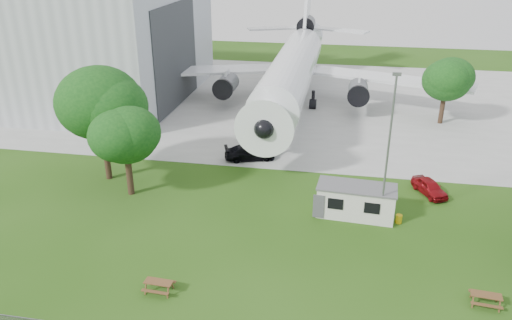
% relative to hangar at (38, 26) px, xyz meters
% --- Properties ---
extents(ground, '(160.00, 160.00, 0.00)m').
position_rel_hangar_xyz_m(ground, '(37.97, -36.00, -9.41)').
color(ground, '#385F1D').
extents(concrete_apron, '(120.00, 46.00, 0.03)m').
position_rel_hangar_xyz_m(concrete_apron, '(37.97, 2.00, -9.39)').
color(concrete_apron, '#B7B7B2').
rests_on(concrete_apron, ground).
extents(hangar, '(43.00, 31.00, 18.55)m').
position_rel_hangar_xyz_m(hangar, '(0.00, 0.00, 0.00)').
color(hangar, '#B2B7BC').
rests_on(hangar, ground).
extents(airliner, '(46.36, 47.73, 17.69)m').
position_rel_hangar_xyz_m(airliner, '(35.97, -0.14, -4.14)').
color(airliner, white).
rests_on(airliner, ground).
extents(site_cabin, '(6.84, 3.14, 2.62)m').
position_rel_hangar_xyz_m(site_cabin, '(44.27, -28.53, -8.09)').
color(site_cabin, silver).
rests_on(site_cabin, ground).
extents(picnic_west, '(1.88, 1.59, 0.76)m').
position_rel_hangar_xyz_m(picnic_west, '(32.09, -40.48, -9.41)').
color(picnic_west, brown).
rests_on(picnic_west, ground).
extents(picnic_east, '(1.93, 1.66, 0.76)m').
position_rel_hangar_xyz_m(picnic_east, '(52.06, -38.12, -9.41)').
color(picnic_east, brown).
rests_on(picnic_east, ground).
extents(lamp_mast, '(0.16, 0.16, 12.00)m').
position_rel_hangar_xyz_m(lamp_mast, '(46.17, -29.80, -3.41)').
color(lamp_mast, slate).
rests_on(lamp_mast, ground).
extents(tree_west_big, '(8.12, 8.12, 10.91)m').
position_rel_hangar_xyz_m(tree_west_big, '(21.67, -25.64, -2.57)').
color(tree_west_big, '#382619').
rests_on(tree_west_big, ground).
extents(tree_west_small, '(6.07, 6.07, 8.16)m').
position_rel_hangar_xyz_m(tree_west_small, '(24.96, -28.22, -4.30)').
color(tree_west_small, '#382619').
rests_on(tree_west_small, ground).
extents(tree_far_apron, '(6.28, 6.28, 8.35)m').
position_rel_hangar_xyz_m(tree_far_apron, '(54.46, -4.11, -4.21)').
color(tree_far_apron, '#382619').
rests_on(tree_far_apron, ground).
extents(car_ne_hatch, '(3.18, 4.22, 1.34)m').
position_rel_hangar_xyz_m(car_ne_hatch, '(50.64, -23.65, -8.74)').
color(car_ne_hatch, maroon).
rests_on(car_ne_hatch, ground).
extents(car_apron_van, '(5.46, 3.59, 1.47)m').
position_rel_hangar_xyz_m(car_apron_van, '(33.76, -19.01, -8.67)').
color(car_apron_van, black).
rests_on(car_apron_van, ground).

